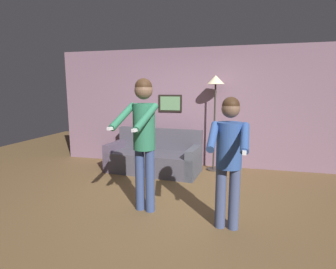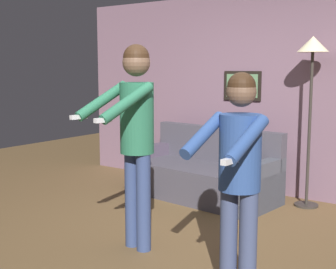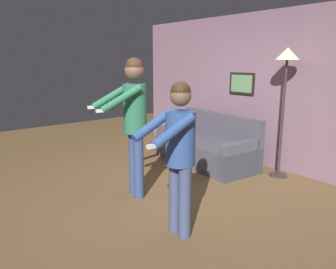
{
  "view_description": "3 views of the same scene",
  "coord_description": "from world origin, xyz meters",
  "px_view_note": "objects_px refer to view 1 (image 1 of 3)",
  "views": [
    {
      "loc": [
        0.8,
        -3.59,
        1.66
      ],
      "look_at": [
        -0.0,
        -0.3,
        1.1
      ],
      "focal_mm": 28.0,
      "sensor_mm": 36.0,
      "label": 1
    },
    {
      "loc": [
        2.27,
        -3.43,
        1.63
      ],
      "look_at": [
        0.04,
        -0.33,
        1.08
      ],
      "focal_mm": 50.0,
      "sensor_mm": 36.0,
      "label": 2
    },
    {
      "loc": [
        3.14,
        -2.62,
        1.79
      ],
      "look_at": [
        0.43,
        -0.36,
        1.0
      ],
      "focal_mm": 35.0,
      "sensor_mm": 36.0,
      "label": 3
    }
  ],
  "objects_px": {
    "couch": "(154,158)",
    "person_standing_right": "(229,152)",
    "person_standing_left": "(143,131)",
    "torchiere_lamp": "(215,90)"
  },
  "relations": [
    {
      "from": "couch",
      "to": "person_standing_right",
      "type": "relative_size",
      "value": 1.23
    },
    {
      "from": "person_standing_left",
      "to": "couch",
      "type": "bearing_deg",
      "value": 102.54
    },
    {
      "from": "torchiere_lamp",
      "to": "person_standing_right",
      "type": "relative_size",
      "value": 1.24
    },
    {
      "from": "couch",
      "to": "torchiere_lamp",
      "type": "distance_m",
      "value": 1.9
    },
    {
      "from": "couch",
      "to": "person_standing_right",
      "type": "height_order",
      "value": "person_standing_right"
    },
    {
      "from": "person_standing_left",
      "to": "person_standing_right",
      "type": "distance_m",
      "value": 1.17
    },
    {
      "from": "person_standing_left",
      "to": "person_standing_right",
      "type": "bearing_deg",
      "value": -11.24
    },
    {
      "from": "person_standing_left",
      "to": "torchiere_lamp",
      "type": "bearing_deg",
      "value": 69.97
    },
    {
      "from": "torchiere_lamp",
      "to": "couch",
      "type": "bearing_deg",
      "value": -162.21
    },
    {
      "from": "couch",
      "to": "torchiere_lamp",
      "type": "xyz_separation_m",
      "value": [
        1.21,
        0.39,
        1.41
      ]
    }
  ]
}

